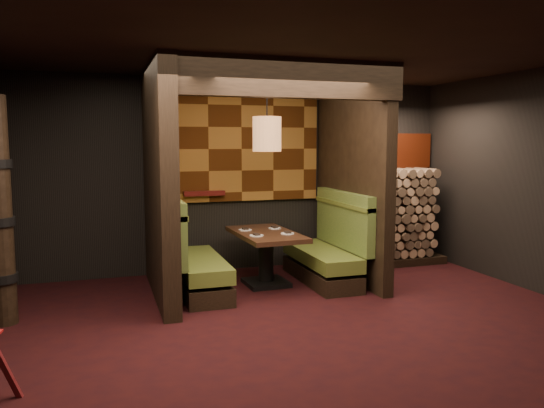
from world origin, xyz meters
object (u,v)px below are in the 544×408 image
(booth_bench_left, at_px, (192,262))
(firewood_stack, at_px, (389,217))
(booth_bench_right, at_px, (328,253))
(dining_table, at_px, (266,249))
(pendant_lamp, at_px, (267,134))

(booth_bench_left, bearing_deg, firewood_stack, 12.17)
(booth_bench_left, xyz_separation_m, firewood_stack, (3.25, 0.70, 0.35))
(booth_bench_right, xyz_separation_m, firewood_stack, (1.35, 0.70, 0.35))
(booth_bench_left, xyz_separation_m, dining_table, (1.01, 0.06, 0.09))
(booth_bench_left, relative_size, firewood_stack, 0.92)
(dining_table, distance_m, firewood_stack, 2.34)
(booth_bench_left, distance_m, firewood_stack, 3.34)
(dining_table, height_order, pendant_lamp, pendant_lamp)
(firewood_stack, bearing_deg, booth_bench_right, -152.65)
(booth_bench_left, bearing_deg, pendant_lamp, 0.79)
(dining_table, height_order, firewood_stack, firewood_stack)
(booth_bench_right, distance_m, pendant_lamp, 1.85)
(booth_bench_left, distance_m, pendant_lamp, 1.91)
(dining_table, bearing_deg, firewood_stack, 15.88)
(booth_bench_right, bearing_deg, firewood_stack, 27.35)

